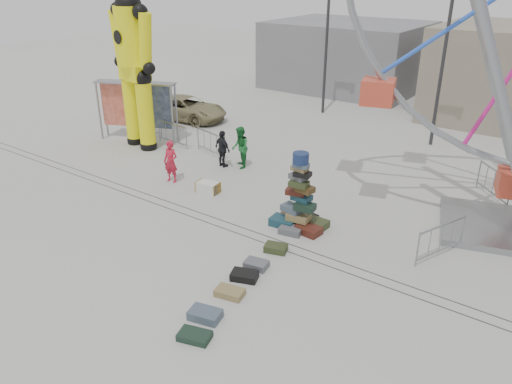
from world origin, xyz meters
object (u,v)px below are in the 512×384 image
Objects in this scene: barricade_dummy_a at (147,123)px; barricade_dummy_b at (173,134)px; crash_test_dummy at (134,60)px; parked_suv at (187,108)px; suitcase_tower at (299,207)px; steamer_trunk at (208,187)px; banner_scaffold at (136,97)px; barricade_dummy_c at (210,143)px; pedestrian_black at (223,149)px; lamp_post_right at (447,49)px; lamp_post_left at (329,33)px; barricade_wheel_front at (441,240)px; pedestrian_red at (171,162)px; barricade_wheel_back at (493,184)px; pedestrian_green at (240,148)px.

barricade_dummy_b is (2.30, -0.52, 0.00)m from barricade_dummy_a.
crash_test_dummy reaches higher than parked_suv.
suitcase_tower is 4.29m from steamer_trunk.
banner_scaffold is at bearing 152.27° from crash_test_dummy.
suitcase_tower is 1.31× the size of barricade_dummy_c.
barricade_dummy_b is 1.25× the size of pedestrian_black.
barricade_dummy_b is at bearing -144.38° from lamp_post_right.
banner_scaffold is (-5.06, -9.67, -2.33)m from lamp_post_left.
crash_test_dummy is at bearing 104.82° from barricade_wheel_front.
pedestrian_black is (-5.45, 2.75, 0.07)m from suitcase_tower.
pedestrian_black is at bearing 66.68° from pedestrian_red.
crash_test_dummy is at bearing 143.03° from pedestrian_red.
parked_suv is (-5.51, 6.86, -0.20)m from pedestrian_red.
suitcase_tower is 0.67× the size of banner_scaffold.
lamp_post_left is 4.00× the size of barricade_dummy_c.
lamp_post_right is 4.00× the size of barricade_wheel_front.
pedestrian_red reaches higher than barricade_wheel_back.
pedestrian_red is at bearing 89.57° from pedestrian_black.
lamp_post_left is 4.00× the size of barricade_wheel_back.
pedestrian_black is at bearing -12.16° from barricade_dummy_a.
pedestrian_black is at bearing 100.52° from barricade_wheel_front.
banner_scaffold is at bearing -117.60° from lamp_post_left.
pedestrian_black is (-9.79, 1.90, 0.25)m from barricade_wheel_front.
barricade_wheel_front is at bearing -5.48° from barricade_dummy_b.
steamer_trunk is at bearing -81.84° from lamp_post_left.
parked_suv is (-0.52, 3.98, -1.51)m from banner_scaffold.
banner_scaffold reaches higher than pedestrian_green.
barricade_wheel_front is 17.15m from parked_suv.
crash_test_dummy reaches higher than pedestrian_green.
lamp_post_left is at bearing -72.43° from pedestrian_black.
banner_scaffold is 5.91m from pedestrian_red.
barricade_wheel_back is at bearing 7.66° from barricade_dummy_a.
lamp_post_left is 16.34m from barricade_wheel_front.
pedestrian_red is 0.95× the size of pedestrian_green.
barricade_dummy_b is 2.36m from barricade_dummy_c.
crash_test_dummy is 7.51m from steamer_trunk.
pedestrian_black is at bearing -114.59° from barricade_wheel_back.
pedestrian_red is at bearing -53.11° from banner_scaffold.
lamp_post_left is at bearing -165.35° from barricade_wheel_back.
barricade_wheel_front is (11.18, -2.72, 0.00)m from barricade_dummy_c.
barricade_dummy_c is 1.00× the size of barricade_wheel_back.
parked_suv is at bearing -163.65° from lamp_post_right.
parked_suv reaches higher than steamer_trunk.
barricade_dummy_a is at bearing 145.14° from steamer_trunk.
barricade_wheel_back is at bearing -51.84° from lamp_post_right.
pedestrian_red is 2.53m from pedestrian_black.
barricade_dummy_b is 1.12× the size of pedestrian_green.
steamer_trunk is 10.04m from parked_suv.
barricade_wheel_front is at bearing -71.38° from lamp_post_right.
lamp_post_right reaches higher than barricade_wheel_back.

